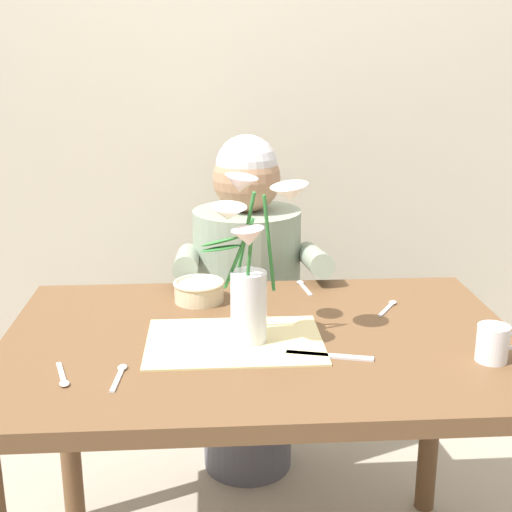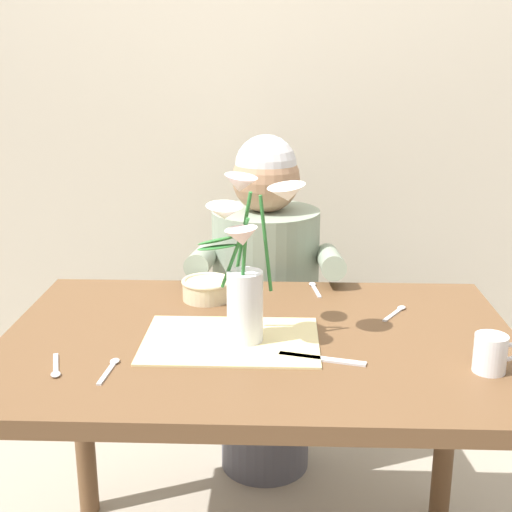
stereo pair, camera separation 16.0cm
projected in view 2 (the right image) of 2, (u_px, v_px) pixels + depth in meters
The scene contains 12 objects.
wood_panel_backdrop at pixel (269, 88), 2.47m from camera, with size 4.00×0.10×2.50m, color beige.
dining_table at pixel (259, 374), 1.64m from camera, with size 1.20×0.80×0.74m.
seated_person at pixel (267, 312), 2.25m from camera, with size 0.45×0.47×1.14m.
striped_placemat at pixel (231, 340), 1.58m from camera, with size 0.40×0.28×0.01m, color beige.
flower_vase at pixel (246, 263), 1.53m from camera, with size 0.26×0.22×0.37m.
ceramic_bowl at pixel (207, 288), 1.84m from camera, with size 0.14×0.14×0.06m.
dinner_knife at pixel (322, 359), 1.48m from camera, with size 0.19×0.02×0.01m, color silver.
ceramic_mug at pixel (491, 353), 1.42m from camera, with size 0.09×0.07×0.08m.
spoon_0 at pixel (314, 287), 1.93m from camera, with size 0.03×0.12×0.01m.
spoon_1 at pixel (397, 311), 1.76m from camera, with size 0.08×0.11×0.01m.
spoon_2 at pixel (56, 369), 1.43m from camera, with size 0.05×0.12×0.01m.
spoon_3 at pixel (111, 367), 1.45m from camera, with size 0.02×0.12×0.01m.
Camera 2 is at (0.05, -1.49, 1.38)m, focal length 48.57 mm.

